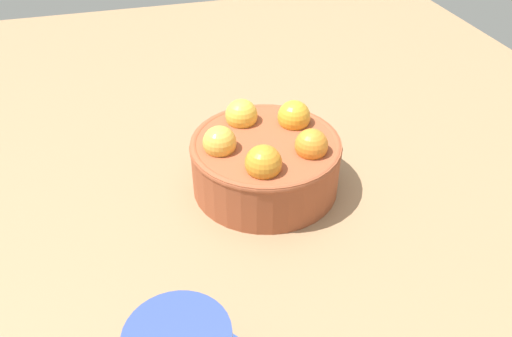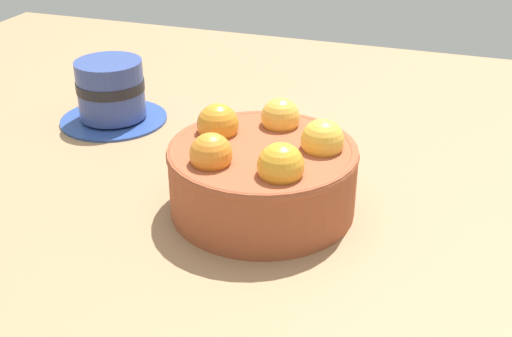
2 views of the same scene
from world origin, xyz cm
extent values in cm
cube|color=#997551|center=(0.00, 0.00, -2.26)|extent=(131.73, 107.30, 4.52)
cylinder|color=#9E4C2D|center=(0.00, 0.00, 3.13)|extent=(16.97, 16.97, 6.25)
torus|color=#9E4C2D|center=(0.00, 0.00, 5.85)|extent=(17.17, 17.17, 1.00)
sphere|color=gold|center=(-3.00, 4.31, 7.06)|extent=(3.89, 3.89, 3.89)
sphere|color=gold|center=(-5.03, -1.52, 7.06)|extent=(3.83, 3.83, 3.83)
sphere|color=gold|center=(-0.11, -5.25, 7.06)|extent=(3.73, 3.73, 3.73)
sphere|color=orange|center=(4.96, -1.73, 7.06)|extent=(3.90, 3.90, 3.90)
sphere|color=orange|center=(3.17, 4.18, 7.06)|extent=(3.65, 3.65, 3.65)
cylinder|color=#2B4893|center=(23.47, -13.47, 0.30)|extent=(12.73, 12.73, 0.60)
cylinder|color=#33478C|center=(23.47, -13.47, 4.02)|extent=(7.85, 7.85, 6.84)
cylinder|color=black|center=(23.47, -13.47, 4.51)|extent=(8.01, 8.01, 1.23)
camera|label=1|loc=(46.90, -14.21, 38.64)|focal=36.86mm
camera|label=2|loc=(-16.51, 49.19, 31.43)|focal=45.71mm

